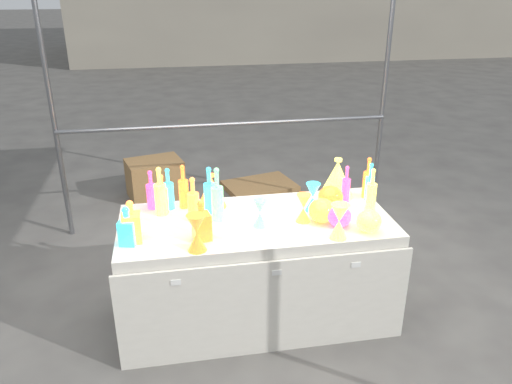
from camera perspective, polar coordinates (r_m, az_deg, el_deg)
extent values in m
plane|color=slate|center=(3.71, 0.00, -13.60)|extent=(80.00, 80.00, 0.00)
cylinder|color=gray|center=(4.64, -22.30, 8.79)|extent=(0.04, 0.04, 2.40)
cylinder|color=gray|center=(4.97, 14.38, 10.65)|extent=(0.04, 0.04, 2.40)
cylinder|color=gray|center=(4.59, -3.26, 7.74)|extent=(3.00, 0.04, 0.04)
cube|color=silver|center=(3.50, 0.00, -8.69)|extent=(1.80, 0.80, 0.75)
cube|color=silver|center=(3.18, 1.35, -13.16)|extent=(1.84, 0.02, 0.68)
cube|color=white|center=(2.98, -9.15, -10.19)|extent=(0.06, 0.00, 0.03)
cube|color=white|center=(3.03, 2.39, -9.20)|extent=(0.06, 0.00, 0.03)
cube|color=white|center=(3.16, 11.36, -8.17)|extent=(0.06, 0.00, 0.03)
cube|color=#9C7346|center=(5.56, -11.46, 1.54)|extent=(0.66, 0.55, 0.42)
cube|color=#9C7346|center=(5.70, 0.43, 0.66)|extent=(0.88, 0.72, 0.07)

